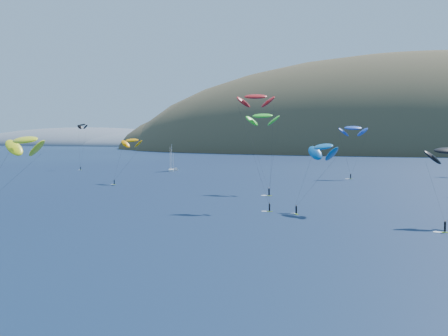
% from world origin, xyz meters
% --- Properties ---
extents(island, '(730.00, 300.00, 210.00)m').
position_xyz_m(island, '(39.40, 562.36, -10.74)').
color(island, '#3D3526').
rests_on(island, ground).
extents(headland, '(460.00, 250.00, 60.00)m').
position_xyz_m(headland, '(-445.26, 750.08, -3.36)').
color(headland, slate).
rests_on(headland, ground).
extents(sailboat, '(10.12, 9.72, 12.11)m').
position_xyz_m(sailboat, '(-60.65, 199.06, 0.97)').
color(sailboat, silver).
rests_on(sailboat, ground).
extents(kitesurfer_1, '(8.93, 11.07, 16.86)m').
position_xyz_m(kitesurfer_1, '(-43.73, 134.06, 14.52)').
color(kitesurfer_1, '#9DD818').
rests_on(kitesurfer_1, ground).
extents(kitesurfer_2, '(11.46, 14.05, 18.49)m').
position_xyz_m(kitesurfer_2, '(-20.73, 50.56, 15.52)').
color(kitesurfer_2, '#9DD818').
rests_on(kitesurfer_2, ground).
extents(kitesurfer_3, '(10.77, 13.07, 24.51)m').
position_xyz_m(kitesurfer_3, '(7.40, 119.27, 21.86)').
color(kitesurfer_3, '#9DD818').
rests_on(kitesurfer_3, ground).
extents(kitesurfer_4, '(11.14, 7.85, 21.77)m').
position_xyz_m(kitesurfer_4, '(22.67, 182.55, 18.91)').
color(kitesurfer_4, '#9DD818').
rests_on(kitesurfer_4, ground).
extents(kitesurfer_5, '(9.84, 12.60, 16.66)m').
position_xyz_m(kitesurfer_5, '(33.29, 80.86, 13.97)').
color(kitesurfer_5, '#9DD818').
rests_on(kitesurfer_5, ground).
extents(kitesurfer_9, '(10.41, 9.56, 27.43)m').
position_xyz_m(kitesurfer_9, '(17.35, 82.75, 25.12)').
color(kitesurfer_9, '#9DD818').
rests_on(kitesurfer_9, ground).
extents(kitesurfer_12, '(7.26, 7.82, 22.81)m').
position_xyz_m(kitesurfer_12, '(-105.43, 196.70, 20.89)').
color(kitesurfer_12, '#9DD818').
rests_on(kitesurfer_12, ground).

